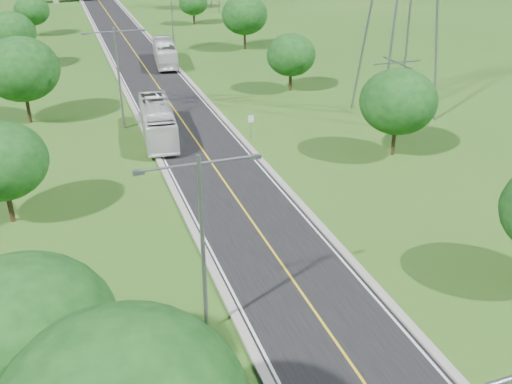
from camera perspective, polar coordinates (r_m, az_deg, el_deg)
ground at (r=74.62m, az=-9.90°, el=10.55°), size 260.00×260.00×0.00m
road at (r=80.34m, az=-10.67°, el=11.63°), size 8.00×150.00×0.06m
curb_left at (r=79.84m, az=-13.73°, el=11.31°), size 0.50×150.00×0.22m
curb_right at (r=81.03m, az=-7.65°, el=12.03°), size 0.50×150.00×0.22m
speed_limit_sign at (r=54.84m, az=-0.52°, el=6.94°), size 0.55×0.09×2.40m
streetlight_near_left at (r=27.40m, az=-5.40°, el=-4.16°), size 5.90×0.25×10.00m
streetlight_mid_left at (r=57.98m, az=-13.62°, el=11.78°), size 5.90×0.25×10.00m
streetlight_far_right at (r=91.77m, az=-8.42°, el=17.37°), size 5.90×0.25×10.00m
tree_la at (r=24.12m, az=-22.06°, el=-13.02°), size 7.14×7.14×8.30m
tree_lb at (r=42.16m, az=-24.19°, el=2.85°), size 6.30×6.30×7.33m
tree_lc at (r=62.80m, az=-22.44°, el=11.29°), size 7.56×7.56×8.79m
tree_ld at (r=86.53m, az=-23.37°, el=14.39°), size 6.72×6.72×7.82m
tree_le at (r=110.20m, az=-21.51°, el=16.53°), size 5.88×5.88×6.84m
tree_rb at (r=51.47m, az=14.03°, el=8.78°), size 6.72×6.72×7.82m
tree_rc at (r=70.03m, az=3.52°, el=13.52°), size 5.88×5.88×6.84m
tree_rd at (r=92.68m, az=-1.15°, el=17.29°), size 7.14×7.14×8.30m
tree_re at (r=115.09m, az=-6.30°, el=18.29°), size 5.46×5.46×6.35m
bus_outbound at (r=84.20m, az=-9.10°, el=13.57°), size 4.00×11.82×3.23m
bus_inbound at (r=55.79m, az=-9.83°, el=7.03°), size 3.91×12.15×3.33m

